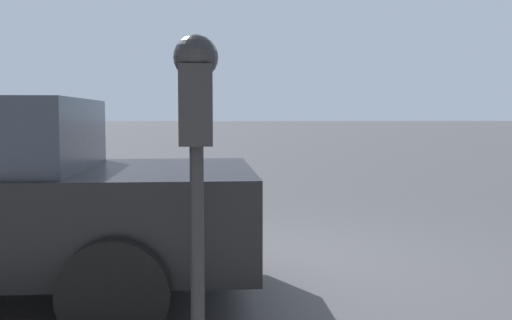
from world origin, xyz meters
name	(u,v)px	position (x,y,z in m)	size (l,w,h in m)	color
ground_plane	(251,266)	(0.00, 0.00, 0.00)	(220.00, 220.00, 0.00)	#424244
parking_meter	(196,120)	(-2.63, 0.39, 1.32)	(0.21, 0.19, 1.51)	black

